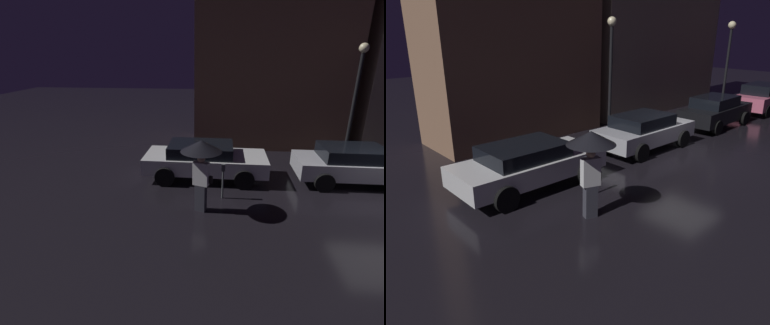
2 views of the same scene
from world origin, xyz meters
The scene contains 11 objects.
ground_plane centered at (0.00, 0.00, 0.00)m, with size 60.00×60.00×0.00m, color black.
building_facade_left centered at (-3.05, 6.50, 4.94)m, with size 7.24×3.00×9.88m.
building_facade_right centered at (5.84, 6.50, 4.78)m, with size 9.38×3.00×9.56m.
parked_car_white centered at (-5.97, 1.50, 0.74)m, with size 4.51×2.06×1.34m.
parked_car_silver centered at (-0.58, 1.53, 0.73)m, with size 4.17×2.00×1.36m.
parked_car_black centered at (4.60, 1.41, 0.76)m, with size 4.22×1.88×1.45m.
parked_car_pink centered at (9.51, 1.32, 0.81)m, with size 4.19×1.89×1.55m.
pedestrian_with_umbrella centered at (-5.94, -1.04, 1.78)m, with size 1.19×1.19×2.21m.
parking_meter centered at (-5.29, -0.17, 0.74)m, with size 0.12×0.10×1.19m.
street_lamp_near centered at (0.03, 3.92, 3.13)m, with size 0.37×0.37×4.85m.
street_lamp_far centered at (9.35, 3.50, 3.27)m, with size 0.42×0.42×4.75m.
Camera 2 is at (-11.78, -6.97, 4.47)m, focal length 35.00 mm.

